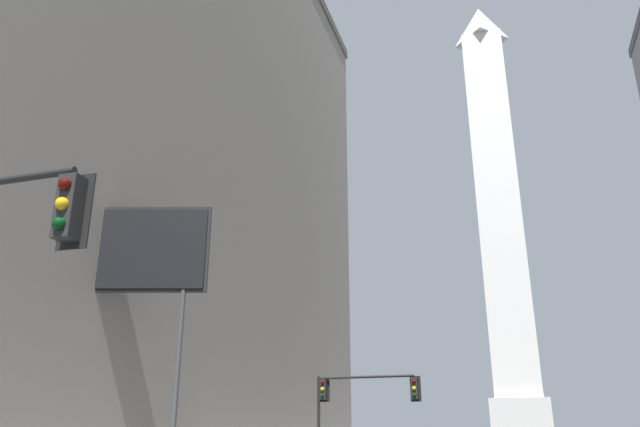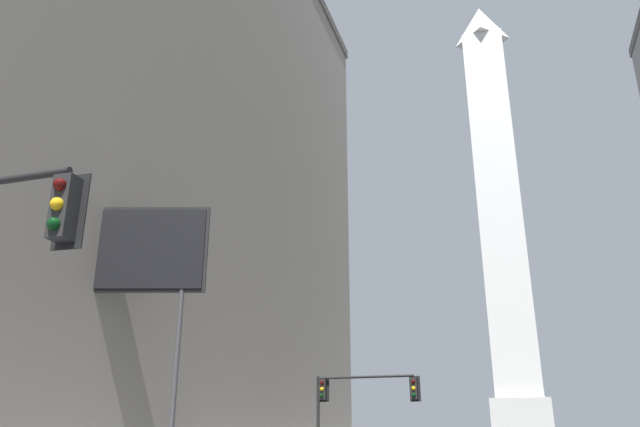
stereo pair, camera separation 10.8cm
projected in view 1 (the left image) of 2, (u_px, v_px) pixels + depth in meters
name	position (u px, v px, depth m)	size (l,w,h in m)	color
building_left	(21.00, 136.00, 39.87)	(30.25, 51.23, 40.41)	gray
obelisk	(500.00, 215.00, 84.99)	(7.05, 7.05, 64.85)	silver
traffic_light_mid_left	(353.00, 398.00, 33.90)	(5.86, 0.51, 5.25)	black
billboard_sign	(141.00, 259.00, 22.28)	(4.70, 1.60, 9.96)	#3F3F42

